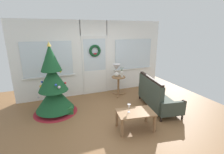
% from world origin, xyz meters
% --- Properties ---
extents(ground_plane, '(6.76, 6.76, 0.00)m').
position_xyz_m(ground_plane, '(0.00, 0.00, 0.00)').
color(ground_plane, brown).
extents(back_wall_with_door, '(5.20, 0.19, 2.55)m').
position_xyz_m(back_wall_with_door, '(0.00, 2.08, 1.28)').
color(back_wall_with_door, white).
rests_on(back_wall_with_door, ground).
extents(christmas_tree, '(1.19, 1.19, 1.96)m').
position_xyz_m(christmas_tree, '(-1.47, 1.03, 0.71)').
color(christmas_tree, '#4C331E').
rests_on(christmas_tree, ground).
extents(settee_sofa, '(0.95, 1.68, 0.96)m').
position_xyz_m(settee_sofa, '(1.28, 0.20, 0.38)').
color(settee_sofa, black).
rests_on(settee_sofa, ground).
extents(side_table, '(0.50, 0.48, 0.69)m').
position_xyz_m(side_table, '(0.68, 1.51, 0.49)').
color(side_table, '#8E6642').
rests_on(side_table, ground).
extents(table_lamp, '(0.28, 0.28, 0.44)m').
position_xyz_m(table_lamp, '(0.62, 1.55, 0.97)').
color(table_lamp, silver).
rests_on(table_lamp, side_table).
extents(flower_vase, '(0.11, 0.10, 0.35)m').
position_xyz_m(flower_vase, '(0.78, 1.45, 0.80)').
color(flower_vase, beige).
rests_on(flower_vase, side_table).
extents(coffee_table, '(0.91, 0.65, 0.44)m').
position_xyz_m(coffee_table, '(0.20, -0.51, 0.37)').
color(coffee_table, '#8E6642').
rests_on(coffee_table, ground).
extents(wine_glass, '(0.08, 0.08, 0.20)m').
position_xyz_m(wine_glass, '(0.06, -0.46, 0.58)').
color(wine_glass, silver).
rests_on(wine_glass, coffee_table).
extents(gift_box, '(0.20, 0.18, 0.20)m').
position_xyz_m(gift_box, '(-1.13, 0.78, 0.10)').
color(gift_box, '#266633').
rests_on(gift_box, ground).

